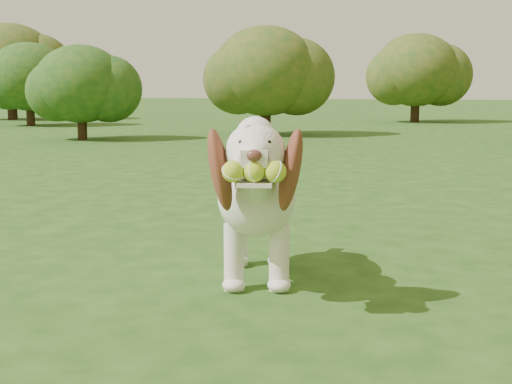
# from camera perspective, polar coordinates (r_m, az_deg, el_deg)

# --- Properties ---
(ground) EXTENTS (80.00, 80.00, 0.00)m
(ground) POSITION_cam_1_polar(r_m,az_deg,el_deg) (3.01, -0.74, -7.20)
(ground) COLOR #1E3F12
(ground) RESTS_ON ground
(dog) EXTENTS (0.54, 1.08, 0.71)m
(dog) POSITION_cam_1_polar(r_m,az_deg,el_deg) (2.92, 0.08, -0.12)
(dog) COLOR white
(dog) RESTS_ON ground
(shrub_a) EXTENTS (1.37, 1.37, 1.42)m
(shrub_a) POSITION_cam_1_polar(r_m,az_deg,el_deg) (11.06, -13.85, 8.39)
(shrub_a) COLOR #382314
(shrub_a) RESTS_ON ground
(shrub_b) EXTENTS (1.71, 1.71, 1.77)m
(shrub_b) POSITION_cam_1_polar(r_m,az_deg,el_deg) (11.70, 0.76, 9.65)
(shrub_b) COLOR #382314
(shrub_b) RESTS_ON ground
(shrub_e) EXTENTS (1.61, 1.61, 1.67)m
(shrub_e) POSITION_cam_1_polar(r_m,az_deg,el_deg) (15.23, -17.72, 8.77)
(shrub_e) COLOR #382314
(shrub_e) RESTS_ON ground
(shrub_g) EXTENTS (2.19, 2.19, 2.27)m
(shrub_g) POSITION_cam_1_polar(r_m,az_deg,el_deg) (18.10, -19.08, 9.73)
(shrub_g) COLOR #382314
(shrub_g) RESTS_ON ground
(shrub_i) EXTENTS (1.88, 1.88, 1.95)m
(shrub_i) POSITION_cam_1_polar(r_m,az_deg,el_deg) (16.28, 12.70, 9.49)
(shrub_i) COLOR #382314
(shrub_i) RESTS_ON ground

